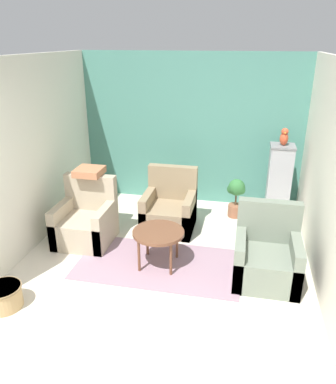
{
  "coord_description": "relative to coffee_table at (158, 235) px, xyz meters",
  "views": [
    {
      "loc": [
        0.94,
        -2.55,
        2.78
      ],
      "look_at": [
        0.0,
        1.89,
        0.91
      ],
      "focal_mm": 35.0,
      "sensor_mm": 36.0,
      "label": 1
    }
  ],
  "objects": [
    {
      "name": "area_rug",
      "position": [
        0.0,
        0.0,
        -0.44
      ],
      "size": [
        2.15,
        1.13,
        0.01
      ],
      "color": "gray",
      "rests_on": "ground_plane"
    },
    {
      "name": "wall_left",
      "position": [
        -1.88,
        0.34,
        0.85
      ],
      "size": [
        0.06,
        3.78,
        2.59
      ],
      "color": "silver",
      "rests_on": "ground_plane"
    },
    {
      "name": "armchair_middle",
      "position": [
        -0.08,
        1.06,
        -0.15
      ],
      "size": [
        0.77,
        0.75,
        0.94
      ],
      "color": "#8E7A5B",
      "rests_on": "ground_plane"
    },
    {
      "name": "wall_right",
      "position": [
        1.98,
        0.34,
        0.85
      ],
      "size": [
        0.06,
        3.78,
        2.59
      ],
      "color": "silver",
      "rests_on": "ground_plane"
    },
    {
      "name": "potted_plant",
      "position": [
        0.92,
        1.69,
        -0.06
      ],
      "size": [
        0.3,
        0.27,
        0.66
      ],
      "color": "brown",
      "rests_on": "ground_plane"
    },
    {
      "name": "parrot",
      "position": [
        1.58,
        1.79,
        0.92
      ],
      "size": [
        0.13,
        0.23,
        0.28
      ],
      "color": "#D14C2D",
      "rests_on": "birdcage"
    },
    {
      "name": "birdcage",
      "position": [
        1.58,
        1.79,
        0.14
      ],
      "size": [
        0.51,
        0.51,
        1.24
      ],
      "color": "slate",
      "rests_on": "ground_plane"
    },
    {
      "name": "coffee_table",
      "position": [
        0.0,
        0.0,
        0.0
      ],
      "size": [
        0.66,
        0.66,
        0.5
      ],
      "color": "brown",
      "rests_on": "ground_plane"
    },
    {
      "name": "wicker_basket",
      "position": [
        -1.48,
        -1.17,
        -0.31
      ],
      "size": [
        0.41,
        0.41,
        0.26
      ],
      "color": "tan",
      "rests_on": "ground_plane"
    },
    {
      "name": "wall_back_accent",
      "position": [
        0.05,
        2.26,
        0.85
      ],
      "size": [
        3.92,
        0.06,
        2.59
      ],
      "color": "#4C897A",
      "rests_on": "ground_plane"
    },
    {
      "name": "ground_plane",
      "position": [
        0.05,
        -1.55,
        -0.45
      ],
      "size": [
        20.0,
        20.0,
        0.0
      ],
      "primitive_type": "plane",
      "color": "beige",
      "rests_on": "ground"
    },
    {
      "name": "throw_pillow",
      "position": [
        -1.18,
        0.67,
        0.54
      ],
      "size": [
        0.38,
        0.38,
        0.1
      ],
      "color": "#B2704C",
      "rests_on": "armchair_left"
    },
    {
      "name": "armchair_left",
      "position": [
        -1.18,
        0.41,
        -0.15
      ],
      "size": [
        0.77,
        0.75,
        0.94
      ],
      "color": "tan",
      "rests_on": "ground_plane"
    },
    {
      "name": "armchair_right",
      "position": [
        1.36,
        -0.02,
        -0.15
      ],
      "size": [
        0.77,
        0.75,
        0.94
      ],
      "color": "slate",
      "rests_on": "ground_plane"
    }
  ]
}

